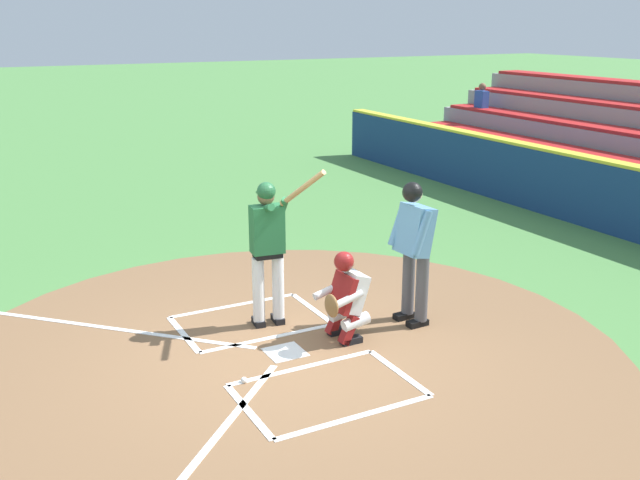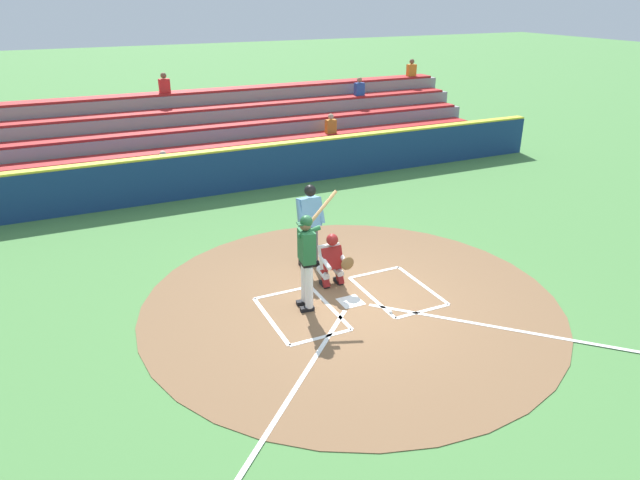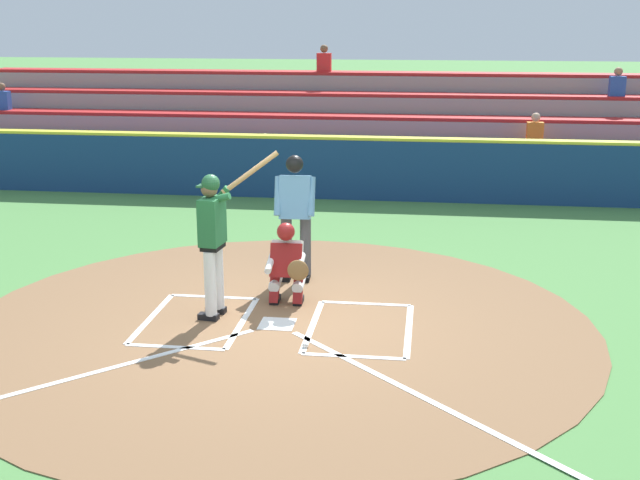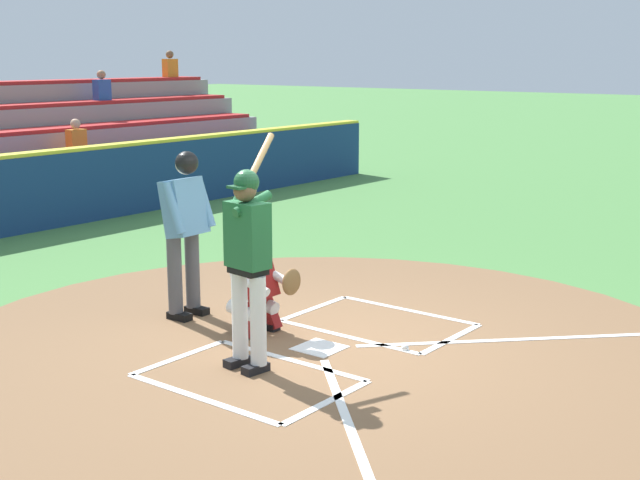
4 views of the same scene
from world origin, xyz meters
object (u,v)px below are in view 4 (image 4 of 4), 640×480
(batter, at_px, (248,254))
(catcher, at_px, (258,279))
(plate_umpire, at_px, (185,223))
(baseball, at_px, (405,348))

(batter, relative_size, catcher, 1.88)
(plate_umpire, xyz_separation_m, baseball, (-0.52, 2.53, -1.04))
(plate_umpire, distance_m, baseball, 2.79)
(plate_umpire, height_order, baseball, plate_umpire)
(catcher, height_order, plate_umpire, plate_umpire)
(batter, relative_size, baseball, 28.76)
(catcher, xyz_separation_m, plate_umpire, (0.05, -1.01, 0.49))
(catcher, distance_m, plate_umpire, 1.13)
(batter, relative_size, plate_umpire, 1.14)
(catcher, bearing_deg, baseball, 107.11)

